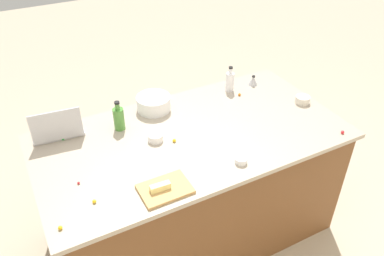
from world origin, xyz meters
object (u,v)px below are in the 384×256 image
at_px(ramekin_medium, 303,100).
at_px(cutting_board, 165,189).
at_px(bottle_vinegar, 230,81).
at_px(butter_stick_left, 160,187).
at_px(ramekin_small, 241,160).
at_px(mixing_bowl_large, 154,103).
at_px(kitchen_timer, 253,81).
at_px(laptop, 57,129).
at_px(ramekin_wide, 156,137).
at_px(bottle_olive, 119,118).

bearing_deg(ramekin_medium, cutting_board, 15.73).
xyz_separation_m(bottle_vinegar, ramekin_medium, (-0.37, 0.39, -0.05)).
xyz_separation_m(butter_stick_left, ramekin_small, (-0.51, -0.00, -0.02)).
height_order(mixing_bowl_large, bottle_vinegar, bottle_vinegar).
bearing_deg(butter_stick_left, kitchen_timer, -146.51).
relative_size(laptop, cutting_board, 1.24).
bearing_deg(cutting_board, mixing_bowl_large, -108.94).
xyz_separation_m(ramekin_small, ramekin_wide, (0.35, -0.42, 0.01)).
bearing_deg(laptop, cutting_board, 116.94).
bearing_deg(mixing_bowl_large, cutting_board, 71.06).
height_order(laptop, bottle_olive, laptop).
height_order(laptop, kitchen_timer, laptop).
bearing_deg(ramekin_small, butter_stick_left, 0.10).
height_order(mixing_bowl_large, ramekin_wide, mixing_bowl_large).
relative_size(ramekin_small, kitchen_timer, 0.92).
xyz_separation_m(laptop, ramekin_medium, (-1.62, 0.42, -0.02)).
distance_m(butter_stick_left, ramekin_wide, 0.45).
relative_size(butter_stick_left, ramekin_wide, 1.18).
relative_size(bottle_vinegar, ramekin_small, 2.77).
height_order(ramekin_wide, kitchen_timer, kitchen_timer).
distance_m(butter_stick_left, kitchen_timer, 1.31).
xyz_separation_m(bottle_olive, cutting_board, (-0.02, 0.65, -0.07)).
xyz_separation_m(laptop, butter_stick_left, (-0.36, 0.77, -0.01)).
bearing_deg(mixing_bowl_large, kitchen_timer, 177.94).
distance_m(bottle_vinegar, ramekin_medium, 0.54).
height_order(mixing_bowl_large, ramekin_small, mixing_bowl_large).
bearing_deg(bottle_vinegar, cutting_board, 40.40).
distance_m(cutting_board, ramekin_small, 0.48).
bearing_deg(ramekin_wide, ramekin_medium, 176.00).
xyz_separation_m(laptop, cutting_board, (-0.39, 0.77, -0.04)).
height_order(ramekin_medium, ramekin_wide, ramekin_medium).
distance_m(cutting_board, ramekin_medium, 1.28).
bearing_deg(butter_stick_left, bottle_olive, -90.29).
bearing_deg(ramekin_small, bottle_vinegar, -117.65).
relative_size(ramekin_small, ramekin_wide, 0.76).
bearing_deg(bottle_olive, ramekin_medium, 166.45).
height_order(laptop, ramekin_wide, laptop).
bearing_deg(bottle_vinegar, bottle_olive, 5.58).
height_order(bottle_vinegar, cutting_board, bottle_vinegar).
xyz_separation_m(bottle_vinegar, cutting_board, (0.86, 0.73, -0.07)).
relative_size(laptop, ramekin_small, 4.72).
bearing_deg(bottle_olive, bottle_vinegar, -174.42).
height_order(mixing_bowl_large, kitchen_timer, mixing_bowl_large).
xyz_separation_m(ramekin_medium, kitchen_timer, (0.16, -0.38, 0.01)).
distance_m(laptop, kitchen_timer, 1.46).
xyz_separation_m(mixing_bowl_large, butter_stick_left, (0.29, 0.75, -0.02)).
distance_m(bottle_olive, kitchen_timer, 1.10).
bearing_deg(butter_stick_left, cutting_board, 180.00).
height_order(bottle_vinegar, ramekin_small, bottle_vinegar).
relative_size(bottle_vinegar, cutting_board, 0.73).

